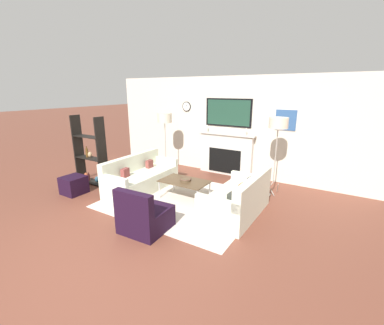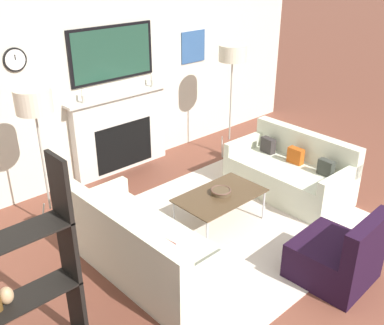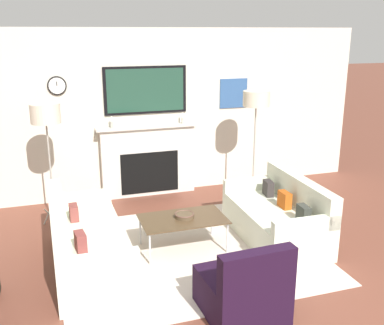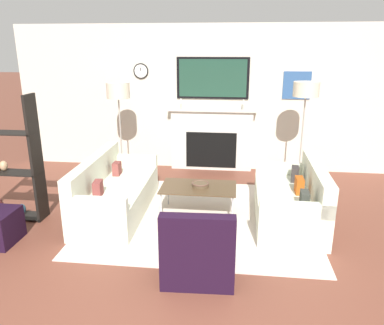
{
  "view_description": "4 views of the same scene",
  "coord_description": "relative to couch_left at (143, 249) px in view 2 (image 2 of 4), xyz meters",
  "views": [
    {
      "loc": [
        2.86,
        -2.13,
        2.34
      ],
      "look_at": [
        0.06,
        2.44,
        0.81
      ],
      "focal_mm": 24.0,
      "sensor_mm": 36.0,
      "label": 1
    },
    {
      "loc": [
        -3.41,
        -0.87,
        3.04
      ],
      "look_at": [
        -0.09,
        2.72,
        0.7
      ],
      "focal_mm": 42.0,
      "sensor_mm": 36.0,
      "label": 2
    },
    {
      "loc": [
        -1.51,
        -2.63,
        2.64
      ],
      "look_at": [
        0.26,
        2.85,
        0.95
      ],
      "focal_mm": 42.0,
      "sensor_mm": 36.0,
      "label": 3
    },
    {
      "loc": [
        0.45,
        -2.6,
        2.31
      ],
      "look_at": [
        -0.14,
        2.37,
        0.74
      ],
      "focal_mm": 35.0,
      "sensor_mm": 36.0,
      "label": 4
    }
  ],
  "objects": [
    {
      "name": "floor_lamp_left",
      "position": [
        -0.31,
        1.41,
        1.27
      ],
      "size": [
        0.39,
        0.39,
        1.72
      ],
      "color": "#9E998E",
      "rests_on": "ground_plane"
    },
    {
      "name": "shelf_unit",
      "position": [
        -1.4,
        -0.31,
        0.46
      ],
      "size": [
        0.94,
        0.28,
        1.73
      ],
      "color": "black",
      "rests_on": "ground_plane"
    },
    {
      "name": "fireplace_wall",
      "position": [
        1.24,
        2.26,
        0.94
      ],
      "size": [
        7.58,
        0.28,
        2.7
      ],
      "color": "beige",
      "rests_on": "ground_plane"
    },
    {
      "name": "armchair",
      "position": [
        1.36,
        -1.4,
        -0.02
      ],
      "size": [
        0.76,
        0.77,
        0.8
      ],
      "color": "black",
      "rests_on": "ground_plane"
    },
    {
      "name": "couch_left",
      "position": [
        0.0,
        0.0,
        0.0
      ],
      "size": [
        0.83,
        1.91,
        0.81
      ],
      "color": "beige",
      "rests_on": "ground_plane"
    },
    {
      "name": "coffee_table",
      "position": [
        1.2,
        0.08,
        0.11
      ],
      "size": [
        1.05,
        0.63,
        0.42
      ],
      "color": "#4C3823",
      "rests_on": "ground_plane"
    },
    {
      "name": "decorative_bowl",
      "position": [
        1.23,
        0.1,
        0.16
      ],
      "size": [
        0.24,
        0.24,
        0.06
      ],
      "color": "brown",
      "rests_on": "coffee_table"
    },
    {
      "name": "floor_lamp_right",
      "position": [
        2.79,
        1.41,
        1.33
      ],
      "size": [
        0.41,
        0.41,
        1.77
      ],
      "color": "#9E998E",
      "rests_on": "ground_plane"
    },
    {
      "name": "couch_right",
      "position": [
        2.49,
        0.0,
        -0.0
      ],
      "size": [
        0.88,
        1.64,
        0.81
      ],
      "color": "beige",
      "rests_on": "ground_plane"
    },
    {
      "name": "area_rug",
      "position": [
        1.24,
        0.0,
        -0.28
      ],
      "size": [
        3.09,
        2.68,
        0.01
      ],
      "color": "beige",
      "rests_on": "ground_plane"
    }
  ]
}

